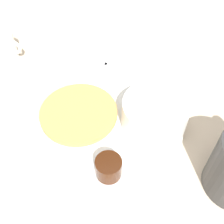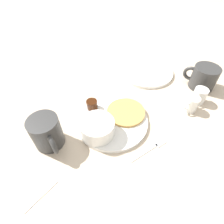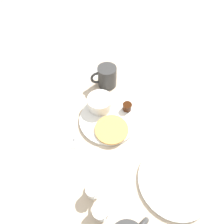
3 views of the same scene
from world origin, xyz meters
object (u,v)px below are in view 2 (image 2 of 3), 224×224
creamer_pitcher_near (192,104)px  bowl (97,128)px  coffee_mug (47,133)px  creamer_pitcher_far (199,96)px  plate (112,121)px  second_mug (203,77)px  fork (153,147)px

creamer_pitcher_near → bowl: bearing=44.2°
coffee_mug → creamer_pitcher_near: coffee_mug is taller
creamer_pitcher_near → creamer_pitcher_far: 0.06m
bowl → creamer_pitcher_far: 0.39m
plate → second_mug: size_ratio=1.83×
plate → creamer_pitcher_far: size_ratio=3.59×
bowl → fork: (-0.17, -0.03, -0.04)m
creamer_pitcher_near → plate: bearing=36.7°
second_mug → coffee_mug: bearing=51.6°
creamer_pitcher_near → second_mug: (-0.02, -0.16, 0.02)m
coffee_mug → second_mug: size_ratio=0.87×
bowl → creamer_pitcher_near: 0.34m
plate → fork: plate is taller
bowl → fork: bearing=-170.3°
plate → fork: bearing=165.6°
coffee_mug → bowl: bearing=-144.3°
bowl → second_mug: size_ratio=0.80×
bowl → coffee_mug: (0.12, 0.08, 0.01)m
creamer_pitcher_far → second_mug: (0.00, -0.10, 0.01)m
plate → second_mug: 0.41m
fork → second_mug: (-0.09, -0.36, 0.04)m
coffee_mug → fork: (-0.28, -0.11, -0.05)m
creamer_pitcher_far → second_mug: second_mug is taller
creamer_pitcher_near → fork: bearing=70.1°
coffee_mug → second_mug: coffee_mug is taller
fork → second_mug: 0.38m
plate → creamer_pitcher_near: bearing=-143.3°
coffee_mug → second_mug: (-0.38, -0.48, -0.00)m
coffee_mug → fork: bearing=-158.4°
bowl → creamer_pitcher_far: bowl is taller
bowl → coffee_mug: size_ratio=0.91×
creamer_pitcher_near → second_mug: size_ratio=0.46×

